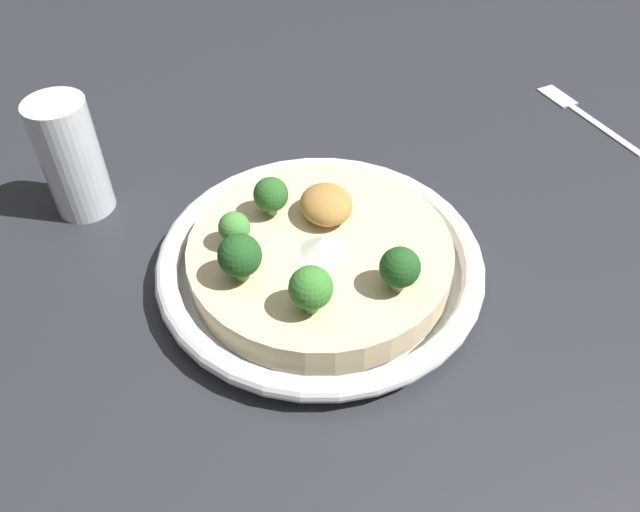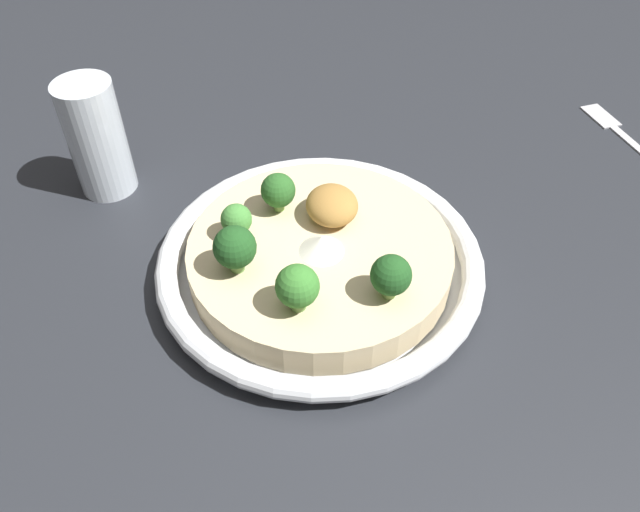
% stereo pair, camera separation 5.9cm
% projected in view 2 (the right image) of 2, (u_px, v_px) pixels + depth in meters
% --- Properties ---
extents(ground_plane, '(6.00, 6.00, 0.00)m').
position_uv_depth(ground_plane, '(320.00, 274.00, 0.60)').
color(ground_plane, '#23262B').
extents(risotto_bowl, '(0.31, 0.31, 0.04)m').
position_uv_depth(risotto_bowl, '(320.00, 260.00, 0.59)').
color(risotto_bowl, silver).
rests_on(risotto_bowl, ground_plane).
extents(cheese_sprinkle, '(0.04, 0.04, 0.02)m').
position_uv_depth(cheese_sprinkle, '(318.00, 244.00, 0.56)').
color(cheese_sprinkle, white).
rests_on(cheese_sprinkle, risotto_bowl).
extents(crispy_onion_garnish, '(0.06, 0.05, 0.03)m').
position_uv_depth(crispy_onion_garnish, '(332.00, 205.00, 0.59)').
color(crispy_onion_garnish, '#A37538').
rests_on(crispy_onion_garnish, risotto_bowl).
extents(broccoli_front_left, '(0.04, 0.04, 0.04)m').
position_uv_depth(broccoli_front_left, '(391.00, 276.00, 0.51)').
color(broccoli_front_left, '#84A856').
rests_on(broccoli_front_left, risotto_bowl).
extents(broccoli_back_right, '(0.03, 0.03, 0.03)m').
position_uv_depth(broccoli_back_right, '(236.00, 220.00, 0.57)').
color(broccoli_back_right, '#84A856').
rests_on(broccoli_back_right, risotto_bowl).
extents(broccoli_back_left, '(0.04, 0.04, 0.04)m').
position_uv_depth(broccoli_back_left, '(297.00, 287.00, 0.50)').
color(broccoli_back_left, '#668E47').
rests_on(broccoli_back_left, risotto_bowl).
extents(broccoli_back, '(0.04, 0.04, 0.05)m').
position_uv_depth(broccoli_back, '(235.00, 248.00, 0.53)').
color(broccoli_back, '#668E47').
rests_on(broccoli_back, risotto_bowl).
extents(broccoli_right, '(0.03, 0.03, 0.04)m').
position_uv_depth(broccoli_right, '(278.00, 191.00, 0.59)').
color(broccoli_right, '#759E4C').
rests_on(broccoli_right, risotto_bowl).
extents(drinking_glass, '(0.06, 0.06, 0.13)m').
position_uv_depth(drinking_glass, '(97.00, 138.00, 0.65)').
color(drinking_glass, silver).
rests_on(drinking_glass, ground_plane).
extents(fork_utensil, '(0.17, 0.05, 0.00)m').
position_uv_depth(fork_utensil, '(621.00, 133.00, 0.77)').
color(fork_utensil, '#B7B7BC').
rests_on(fork_utensil, ground_plane).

